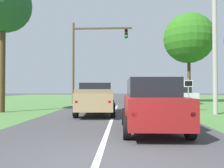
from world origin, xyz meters
TOP-DOWN VIEW (x-y plane):
  - ground_plane at (0.00, 9.39)m, footprint 120.00×120.00m
  - red_suv_near at (1.64, 3.63)m, footprint 2.24×4.65m
  - pickup_truck_lead at (-1.05, 8.76)m, footprint 2.48×5.53m
  - traffic_light at (-3.03, 17.75)m, footprint 6.09×0.40m
  - keep_moving_sign at (5.13, 10.99)m, footprint 0.60×0.09m
  - pine_tree_left at (-7.51, 9.82)m, footprint 3.76×3.76m
  - oak_tree_right at (8.09, 21.05)m, footprint 5.68×5.68m
  - crossing_suv_far at (5.92, 18.94)m, footprint 4.72×2.09m
  - utility_pole_right at (6.25, 9.23)m, footprint 0.28×0.28m

SIDE VIEW (x-z plane):
  - ground_plane at x=0.00m, z-range 0.00..0.00m
  - crossing_suv_far at x=5.92m, z-range 0.05..1.79m
  - pickup_truck_lead at x=-1.05m, z-range 0.04..1.96m
  - red_suv_near at x=1.64m, z-range 0.04..2.01m
  - keep_moving_sign at x=5.13m, z-range 0.33..2.62m
  - utility_pole_right at x=6.25m, z-range 0.00..9.75m
  - traffic_light at x=-3.03m, z-range 1.18..9.48m
  - pine_tree_left at x=-7.51m, z-range 2.64..11.81m
  - oak_tree_right at x=8.09m, z-range 2.23..12.40m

